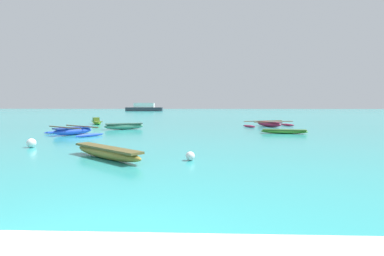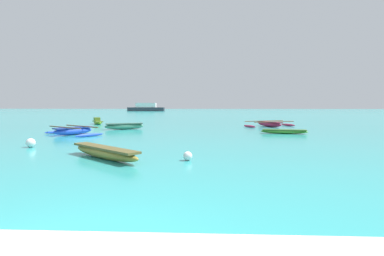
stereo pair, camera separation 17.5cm
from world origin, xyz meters
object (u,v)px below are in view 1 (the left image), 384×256
(moored_boat_1, at_px, (107,152))
(moored_boat_5, at_px, (97,122))
(moored_boat_2, at_px, (269,124))
(distant_ferry, at_px, (144,108))
(moored_boat_0, at_px, (124,126))
(moored_boat_4, at_px, (284,131))
(mooring_buoy_0, at_px, (190,156))
(mooring_buoy_1, at_px, (31,143))
(moored_boat_3, at_px, (73,131))

(moored_boat_1, xyz_separation_m, moored_boat_5, (-7.07, 18.60, -0.01))
(moored_boat_2, height_order, moored_boat_5, moored_boat_5)
(moored_boat_1, distance_m, distant_ferry, 75.14)
(moored_boat_0, relative_size, moored_boat_4, 0.98)
(moored_boat_0, relative_size, moored_boat_5, 1.39)
(moored_boat_0, xyz_separation_m, moored_boat_4, (11.69, -2.96, -0.10))
(moored_boat_2, relative_size, moored_boat_4, 1.51)
(moored_boat_1, bearing_deg, moored_boat_5, 151.43)
(mooring_buoy_0, bearing_deg, mooring_buoy_1, 158.55)
(moored_boat_3, relative_size, moored_boat_5, 1.93)
(distant_ferry, bearing_deg, mooring_buoy_0, -77.60)
(moored_boat_2, relative_size, moored_boat_3, 1.11)
(moored_boat_2, bearing_deg, moored_boat_4, -29.43)
(mooring_buoy_1, bearing_deg, moored_boat_0, 80.39)
(moored_boat_4, bearing_deg, moored_boat_2, 97.83)
(moored_boat_0, xyz_separation_m, moored_boat_1, (2.70, -12.59, -0.03))
(moored_boat_2, distance_m, moored_boat_3, 16.15)
(moored_boat_1, relative_size, mooring_buoy_1, 8.22)
(moored_boat_4, xyz_separation_m, mooring_buoy_0, (-5.93, -9.88, -0.00))
(moored_boat_5, height_order, distant_ferry, distant_ferry)
(moored_boat_0, distance_m, distant_ferry, 62.28)
(moored_boat_3, height_order, moored_boat_5, moored_boat_5)
(moored_boat_0, distance_m, moored_boat_4, 12.06)
(moored_boat_0, relative_size, distant_ferry, 0.30)
(moored_boat_5, bearing_deg, mooring_buoy_1, -23.19)
(moored_boat_1, relative_size, mooring_buoy_0, 10.65)
(mooring_buoy_0, bearing_deg, moored_boat_1, 175.30)
(moored_boat_4, relative_size, distant_ferry, 0.30)
(moored_boat_1, height_order, mooring_buoy_0, moored_boat_1)
(mooring_buoy_0, height_order, mooring_buoy_1, mooring_buoy_1)
(moored_boat_5, bearing_deg, moored_boat_2, 47.98)
(moored_boat_1, xyz_separation_m, distant_ferry, (-13.25, 73.96, 0.69))
(moored_boat_0, xyz_separation_m, mooring_buoy_1, (-1.68, -9.91, -0.06))
(moored_boat_1, relative_size, moored_boat_4, 1.10)
(moored_boat_5, relative_size, mooring_buoy_1, 5.28)
(mooring_buoy_1, bearing_deg, moored_boat_4, 27.48)
(moored_boat_3, relative_size, distant_ferry, 0.41)
(moored_boat_4, height_order, moored_boat_5, moored_boat_5)
(mooring_buoy_1, distance_m, distant_ferry, 71.84)
(moored_boat_1, distance_m, mooring_buoy_0, 3.08)
(moored_boat_0, relative_size, moored_boat_2, 0.65)
(moored_boat_0, height_order, moored_boat_5, moored_boat_5)
(moored_boat_0, relative_size, mooring_buoy_0, 9.50)
(moored_boat_5, height_order, mooring_buoy_1, moored_boat_5)
(moored_boat_1, xyz_separation_m, moored_boat_4, (8.99, 9.63, -0.08))
(moored_boat_4, xyz_separation_m, moored_boat_5, (-16.06, 8.98, 0.07))
(moored_boat_0, distance_m, moored_boat_5, 7.44)
(moored_boat_2, distance_m, distant_ferry, 62.27)
(moored_boat_5, relative_size, distant_ferry, 0.21)
(moored_boat_3, distance_m, moored_boat_4, 13.96)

